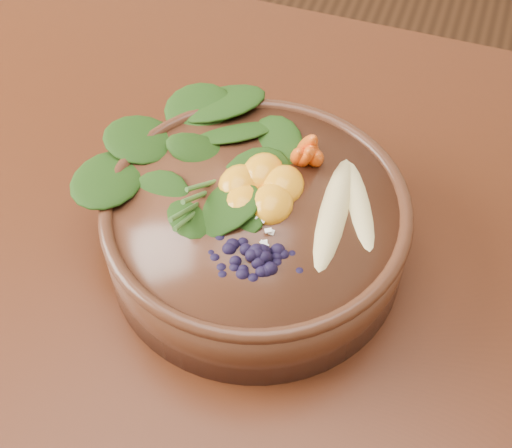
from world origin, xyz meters
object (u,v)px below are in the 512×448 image
object	(u,v)px
kale_heap	(216,139)
carrot_cluster	(319,119)
dining_table	(126,289)
blueberry_pile	(252,242)
stoneware_bowl	(256,231)
banana_halves	(348,198)
mandarin_cluster	(260,179)

from	to	relation	value
kale_heap	carrot_cluster	world-z (taller)	carrot_cluster
dining_table	blueberry_pile	xyz separation A→B (m)	(0.16, -0.03, 0.19)
stoneware_bowl	blueberry_pile	distance (m)	0.08
dining_table	carrot_cluster	distance (m)	0.30
dining_table	stoneware_bowl	distance (m)	0.20
banana_halves	kale_heap	bearing A→B (deg)	156.45
stoneware_bowl	banana_halves	world-z (taller)	banana_halves
blueberry_pile	mandarin_cluster	bearing A→B (deg)	103.76
kale_heap	banana_halves	distance (m)	0.14
stoneware_bowl	blueberry_pile	xyz separation A→B (m)	(0.02, -0.06, 0.06)
kale_heap	blueberry_pile	size ratio (longest dim) A/B	1.42
carrot_cluster	banana_halves	xyz separation A→B (m)	(0.05, -0.06, -0.03)
carrot_cluster	blueberry_pile	bearing A→B (deg)	-109.55
blueberry_pile	kale_heap	bearing A→B (deg)	124.83
carrot_cluster	mandarin_cluster	size ratio (longest dim) A/B	0.87
dining_table	kale_heap	size ratio (longest dim) A/B	8.45
mandarin_cluster	kale_heap	bearing A→B (deg)	151.24
banana_halves	blueberry_pile	world-z (taller)	blueberry_pile
dining_table	stoneware_bowl	world-z (taller)	stoneware_bowl
mandarin_cluster	carrot_cluster	bearing A→B (deg)	63.22
dining_table	mandarin_cluster	xyz separation A→B (m)	(0.14, 0.05, 0.19)
banana_halves	blueberry_pile	size ratio (longest dim) A/B	1.25
dining_table	carrot_cluster	world-z (taller)	carrot_cluster
dining_table	stoneware_bowl	xyz separation A→B (m)	(0.14, 0.03, 0.13)
dining_table	blueberry_pile	distance (m)	0.25
mandarin_cluster	blueberry_pile	xyz separation A→B (m)	(0.02, -0.08, 0.00)
carrot_cluster	blueberry_pile	world-z (taller)	carrot_cluster
mandarin_cluster	stoneware_bowl	bearing A→B (deg)	-83.32
dining_table	blueberry_pile	world-z (taller)	blueberry_pile
stoneware_bowl	mandarin_cluster	bearing A→B (deg)	96.68
kale_heap	mandarin_cluster	world-z (taller)	kale_heap
dining_table	mandarin_cluster	distance (m)	0.24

